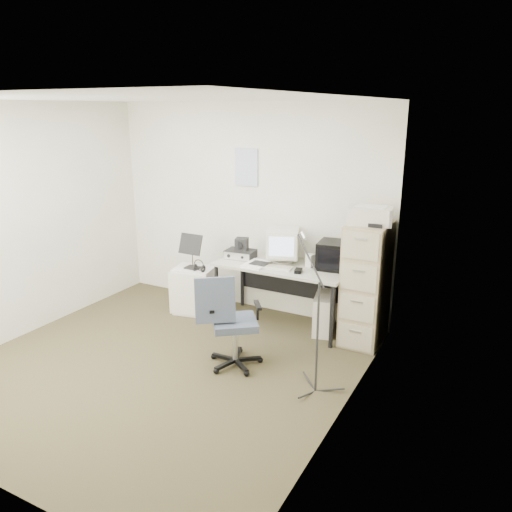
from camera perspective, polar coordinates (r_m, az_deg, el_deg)
The scene contains 23 objects.
floor at distance 5.08m, azimuth -10.80°, elevation -12.29°, with size 3.60×3.60×0.01m, color #413A1E.
ceiling at distance 4.47m, azimuth -12.59°, elevation 17.19°, with size 3.60×3.60×0.01m, color white.
wall_back at distance 6.07m, azimuth -0.85°, elevation 5.43°, with size 3.60×0.02×2.50m, color white.
wall_left at distance 5.90m, azimuth -25.34°, elevation 3.51°, with size 0.02×3.60×2.50m, color white.
wall_right at distance 3.77m, azimuth 10.10°, elevation -1.79°, with size 0.02×3.60×2.50m, color white.
wall_calendar at distance 6.00m, azimuth -1.09°, elevation 10.12°, with size 0.30×0.02×0.44m, color white.
filing_cabinet at distance 5.37m, azimuth 12.47°, elevation -3.11°, with size 0.40×0.60×1.30m, color tan.
printer at distance 5.14m, azimuth 12.87°, elevation 4.52°, with size 0.44×0.30×0.17m, color silver.
desk at distance 5.74m, azimuth 3.05°, elevation -4.45°, with size 1.50×0.70×0.73m, color gray.
crt_monitor at distance 5.65m, azimuth 3.06°, elevation 1.14°, with size 0.35×0.37×0.39m, color silver.
crt_tv at distance 5.51m, azimuth 8.90°, elevation 0.11°, with size 0.33×0.35×0.30m, color black.
desk_speaker at distance 5.55m, azimuth 6.18°, elevation -0.51°, with size 0.08×0.08×0.15m, color beige.
keyboard at distance 5.49m, azimuth 2.02°, elevation -1.28°, with size 0.41×0.14×0.02m, color silver.
mouse at distance 5.36m, azimuth 4.86°, elevation -1.69°, with size 0.07×0.12×0.04m, color black.
radio_receiver at distance 5.85m, azimuth -1.78°, elevation 0.24°, with size 0.34×0.24×0.10m, color black.
radio_speaker at distance 5.83m, azimuth -1.64°, elevation 1.39°, with size 0.14×0.13×0.14m, color black.
papers at distance 5.59m, azimuth 0.07°, elevation -0.95°, with size 0.24×0.33×0.02m, color white.
pc_tower at distance 5.67m, azimuth 7.80°, elevation -6.48°, with size 0.21×0.46×0.43m, color silver.
office_chair at distance 4.82m, azimuth -2.44°, elevation -7.45°, with size 0.53×0.53×0.93m, color #354151.
side_cart at distance 6.16m, azimuth -7.01°, elevation -3.87°, with size 0.46×0.37×0.57m, color silver.
music_stand at distance 5.99m, azimuth -7.30°, elevation 0.59°, with size 0.30×0.16×0.44m, color black.
headphones at distance 5.92m, azimuth -6.54°, elevation -1.30°, with size 0.15×0.15×0.03m, color black.
mic_stand at distance 4.33m, azimuth 7.09°, elevation -7.40°, with size 0.02×0.02×1.34m, color black.
Camera 1 is at (2.86, -3.43, 2.42)m, focal length 35.00 mm.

